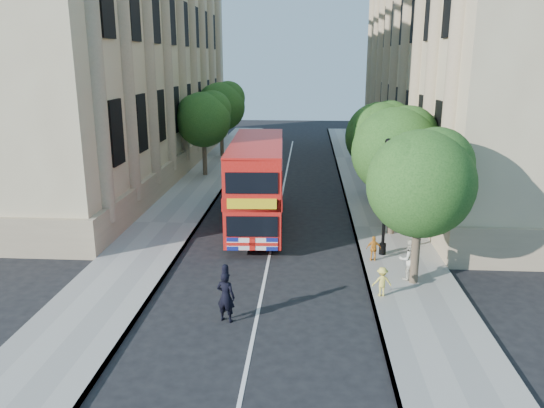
% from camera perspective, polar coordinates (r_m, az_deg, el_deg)
% --- Properties ---
extents(ground, '(120.00, 120.00, 0.00)m').
position_cam_1_polar(ground, '(18.48, -1.61, -11.97)').
color(ground, black).
rests_on(ground, ground).
extents(pavement_right, '(3.50, 80.00, 0.12)m').
position_cam_1_polar(pavement_right, '(27.96, 12.22, -2.54)').
color(pavement_right, gray).
rests_on(pavement_right, ground).
extents(pavement_left, '(3.50, 80.00, 0.12)m').
position_cam_1_polar(pavement_left, '(28.62, -11.22, -2.07)').
color(pavement_left, gray).
rests_on(pavement_left, ground).
extents(building_right, '(12.00, 38.00, 18.00)m').
position_cam_1_polar(building_right, '(42.14, 21.47, 15.03)').
color(building_right, tan).
rests_on(building_right, ground).
extents(building_left, '(12.00, 38.00, 18.00)m').
position_cam_1_polar(building_left, '(43.19, -17.66, 15.34)').
color(building_left, tan).
rests_on(building_left, ground).
extents(tree_right_near, '(4.00, 4.00, 6.08)m').
position_cam_1_polar(tree_right_near, '(20.27, 15.84, 2.71)').
color(tree_right_near, '#473828').
rests_on(tree_right_near, ground).
extents(tree_right_mid, '(4.20, 4.20, 6.37)m').
position_cam_1_polar(tree_right_mid, '(26.04, 13.26, 6.02)').
color(tree_right_mid, '#473828').
rests_on(tree_right_mid, ground).
extents(tree_right_far, '(4.00, 4.00, 6.15)m').
position_cam_1_polar(tree_right_far, '(31.93, 11.56, 7.53)').
color(tree_right_far, '#473828').
rests_on(tree_right_far, ground).
extents(tree_left_far, '(4.00, 4.00, 6.30)m').
position_cam_1_polar(tree_left_far, '(39.32, -7.33, 9.32)').
color(tree_left_far, '#473828').
rests_on(tree_left_far, ground).
extents(tree_left_back, '(4.20, 4.20, 6.65)m').
position_cam_1_polar(tree_left_back, '(47.14, -5.46, 10.68)').
color(tree_left_back, '#473828').
rests_on(tree_left_back, ground).
extents(lamp_post, '(0.32, 0.32, 5.16)m').
position_cam_1_polar(lamp_post, '(23.37, 12.08, 0.20)').
color(lamp_post, black).
rests_on(lamp_post, pavement_right).
extents(double_decker_bus, '(3.00, 9.68, 4.42)m').
position_cam_1_polar(double_decker_bus, '(27.07, -1.61, 2.45)').
color(double_decker_bus, red).
rests_on(double_decker_bus, ground).
extents(box_van, '(2.34, 4.94, 2.74)m').
position_cam_1_polar(box_van, '(31.81, -2.88, 2.35)').
color(box_van, black).
rests_on(box_van, ground).
extents(police_constable, '(0.74, 0.61, 1.76)m').
position_cam_1_polar(police_constable, '(17.85, -4.99, -9.90)').
color(police_constable, black).
rests_on(police_constable, ground).
extents(woman_pedestrian, '(0.92, 0.78, 1.66)m').
position_cam_1_polar(woman_pedestrian, '(21.39, 14.51, -5.77)').
color(woman_pedestrian, beige).
rests_on(woman_pedestrian, pavement_right).
extents(child_a, '(0.65, 0.29, 1.09)m').
position_cam_1_polar(child_a, '(23.10, 10.88, -4.71)').
color(child_a, orange).
rests_on(child_a, pavement_right).
extents(child_b, '(0.75, 0.48, 1.10)m').
position_cam_1_polar(child_b, '(19.84, 11.75, -8.18)').
color(child_b, '#E9D24F').
rests_on(child_b, pavement_right).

